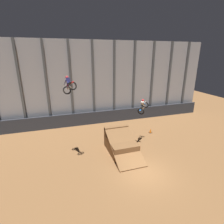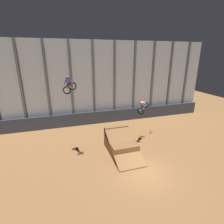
{
  "view_description": "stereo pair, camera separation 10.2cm",
  "coord_description": "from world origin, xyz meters",
  "views": [
    {
      "loc": [
        -6.37,
        -10.99,
        9.5
      ],
      "look_at": [
        -0.94,
        6.09,
        3.59
      ],
      "focal_mm": 28.0,
      "sensor_mm": 36.0,
      "label": 1
    },
    {
      "loc": [
        -6.27,
        -11.02,
        9.5
      ],
      "look_at": [
        -0.94,
        6.09,
        3.59
      ],
      "focal_mm": 28.0,
      "sensor_mm": 36.0,
      "label": 2
    }
  ],
  "objects": [
    {
      "name": "ground_plane",
      "position": [
        0.0,
        0.0,
        0.0
      ],
      "size": [
        60.0,
        60.0,
        0.0
      ],
      "primitive_type": "plane",
      "color": "brown"
    },
    {
      "name": "arena_back_wall",
      "position": [
        0.0,
        12.94,
        5.69
      ],
      "size": [
        32.0,
        0.4,
        11.38
      ],
      "color": "#A3A8B2",
      "rests_on": "ground_plane"
    },
    {
      "name": "lower_barrier",
      "position": [
        0.0,
        12.1,
        0.9
      ],
      "size": [
        31.36,
        0.2,
        1.8
      ],
      "color": "#2D333D",
      "rests_on": "ground_plane"
    },
    {
      "name": "dirt_ramp",
      "position": [
        -0.66,
        4.05,
        0.78
      ],
      "size": [
        2.65,
        5.09,
        2.31
      ],
      "color": "brown",
      "rests_on": "ground_plane"
    },
    {
      "name": "rider_bike_left_air",
      "position": [
        -5.38,
        4.02,
        7.04
      ],
      "size": [
        1.22,
        1.82,
        1.66
      ],
      "rotation": [
        -0.42,
        0.0,
        0.32
      ],
      "color": "black"
    },
    {
      "name": "rider_bike_right_air",
      "position": [
        2.17,
        4.97,
        4.28
      ],
      "size": [
        1.71,
        1.66,
        1.63
      ],
      "rotation": [
        0.29,
        0.0,
        -0.82
      ],
      "color": "black"
    },
    {
      "name": "traffic_cone_near_ramp",
      "position": [
        4.48,
        6.92,
        0.28
      ],
      "size": [
        0.36,
        0.36,
        0.58
      ],
      "color": "black",
      "rests_on": "ground_plane"
    }
  ]
}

